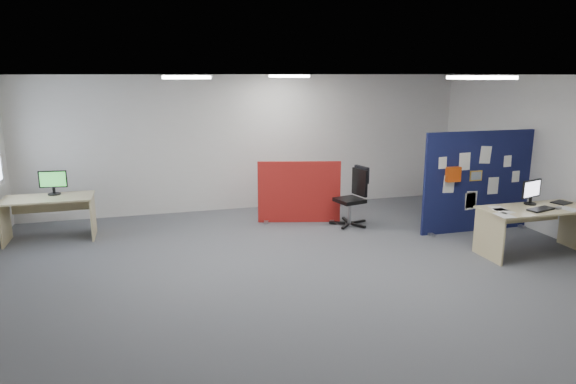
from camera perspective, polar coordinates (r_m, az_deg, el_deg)
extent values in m
plane|color=#515459|center=(7.47, 1.62, -8.32)|extent=(9.00, 9.00, 0.00)
cube|color=white|center=(6.96, 1.77, 12.87)|extent=(9.00, 7.00, 0.02)
cube|color=silver|center=(10.44, -4.07, 5.47)|extent=(9.00, 0.02, 2.70)
cube|color=silver|center=(4.01, 16.91, -7.56)|extent=(9.00, 0.02, 2.70)
cube|color=silver|center=(9.45, 28.78, 3.09)|extent=(0.02, 7.00, 2.70)
cube|color=white|center=(6.96, 20.67, 11.81)|extent=(0.60, 0.60, 0.04)
cube|color=white|center=(7.16, -11.30, 12.40)|extent=(0.60, 0.60, 0.04)
cube|color=white|center=(9.50, 0.09, 12.74)|extent=(0.60, 0.60, 0.04)
cube|color=#0F143A|center=(9.52, 20.46, 1.09)|extent=(2.14, 0.06, 1.77)
cube|color=gray|center=(9.23, 15.38, -4.45)|extent=(0.08, 0.30, 0.04)
cube|color=gray|center=(10.28, 24.24, -3.37)|extent=(0.08, 0.30, 0.04)
cube|color=white|center=(8.99, 16.81, 3.12)|extent=(0.15, 0.01, 0.20)
cube|color=white|center=(9.22, 19.03, 3.22)|extent=(0.21, 0.01, 0.30)
cube|color=white|center=(9.44, 21.10, 3.87)|extent=(0.21, 0.01, 0.30)
cube|color=white|center=(9.74, 23.21, 3.16)|extent=(0.15, 0.01, 0.20)
cube|color=white|center=(9.14, 17.44, 0.84)|extent=(0.21, 0.01, 0.30)
cube|color=white|center=(9.67, 21.83, 0.66)|extent=(0.21, 0.01, 0.30)
cube|color=white|center=(9.92, 23.98, 1.59)|extent=(0.15, 0.01, 0.20)
cube|color=white|center=(9.46, 19.60, -0.96)|extent=(0.21, 0.01, 0.30)
cube|color=white|center=(9.47, 19.71, -0.79)|extent=(0.21, 0.01, 0.30)
cube|color=gold|center=(9.41, 20.15, 1.71)|extent=(0.24, 0.01, 0.18)
cube|color=#D8460D|center=(9.09, 17.88, 1.88)|extent=(0.25, 0.10, 0.25)
cube|color=#CDBA83|center=(8.64, 25.87, -1.70)|extent=(1.67, 0.74, 0.03)
cube|color=#CDBA83|center=(8.24, 21.39, -4.61)|extent=(0.03, 0.68, 0.70)
cube|color=#CDBA83|center=(9.28, 29.38, -3.48)|extent=(0.03, 0.68, 0.70)
cube|color=#CDBA83|center=(8.93, 24.33, -2.20)|extent=(1.50, 0.02, 0.30)
cylinder|color=black|center=(8.84, 25.30, -1.18)|extent=(0.18, 0.18, 0.02)
cube|color=black|center=(8.82, 25.33, -0.83)|extent=(0.04, 0.04, 0.09)
cube|color=black|center=(8.79, 25.45, 0.33)|extent=(0.43, 0.17, 0.28)
cube|color=white|center=(8.77, 25.53, 0.31)|extent=(0.38, 0.13, 0.24)
cube|color=black|center=(8.54, 26.29, -1.72)|extent=(0.48, 0.29, 0.02)
cube|color=gray|center=(8.71, 27.79, -1.60)|extent=(0.11, 0.08, 0.03)
cube|color=black|center=(9.15, 28.11, -1.04)|extent=(0.33, 0.29, 0.01)
cube|color=#9E1F14|center=(9.50, 1.24, 0.00)|extent=(1.50, 0.43, 1.15)
cube|color=gray|center=(9.49, -2.34, -3.49)|extent=(0.08, 0.30, 0.04)
cube|color=gray|center=(9.84, 4.67, -2.93)|extent=(0.08, 0.30, 0.04)
cube|color=#CDBA83|center=(9.33, -25.15, -0.63)|extent=(1.41, 0.71, 0.03)
cube|color=#CDBA83|center=(9.55, -28.94, -2.99)|extent=(0.03, 0.65, 0.70)
cube|color=#CDBA83|center=(9.32, -20.83, -2.56)|extent=(0.03, 0.65, 0.70)
cube|color=#CDBA83|center=(9.68, -24.76, -1.14)|extent=(1.27, 0.02, 0.30)
cylinder|color=black|center=(9.49, -24.53, -0.20)|extent=(0.20, 0.20, 0.02)
cube|color=black|center=(9.47, -24.56, 0.16)|extent=(0.04, 0.03, 0.10)
cube|color=black|center=(9.44, -24.67, 1.31)|extent=(0.45, 0.08, 0.29)
cube|color=green|center=(9.42, -24.69, 1.29)|extent=(0.41, 0.05, 0.25)
cube|color=black|center=(9.62, 7.83, -3.27)|extent=(0.30, 0.12, 0.04)
cube|color=black|center=(9.69, 6.40, -3.10)|extent=(0.07, 0.30, 0.04)
cube|color=black|center=(9.49, 5.48, -3.42)|extent=(0.29, 0.16, 0.04)
cube|color=black|center=(9.30, 6.37, -3.80)|extent=(0.23, 0.26, 0.04)
cube|color=black|center=(9.37, 7.85, -3.70)|extent=(0.20, 0.28, 0.04)
cylinder|color=gray|center=(9.44, 6.82, -2.25)|extent=(0.06, 0.06, 0.41)
cube|color=black|center=(9.38, 6.86, -0.92)|extent=(0.54, 0.54, 0.07)
cube|color=black|center=(9.44, 7.97, 1.08)|extent=(0.14, 0.41, 0.49)
cube|color=black|center=(9.43, 8.19, 1.98)|extent=(0.14, 0.38, 0.29)
cube|color=white|center=(8.25, 22.80, -1.96)|extent=(0.23, 0.32, 0.00)
cube|color=white|center=(8.38, 22.31, -1.68)|extent=(0.26, 0.33, 0.00)
cube|color=white|center=(8.80, 28.69, -1.65)|extent=(0.26, 0.33, 0.00)
cube|color=white|center=(8.00, 22.92, -2.41)|extent=(0.23, 0.31, 0.00)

